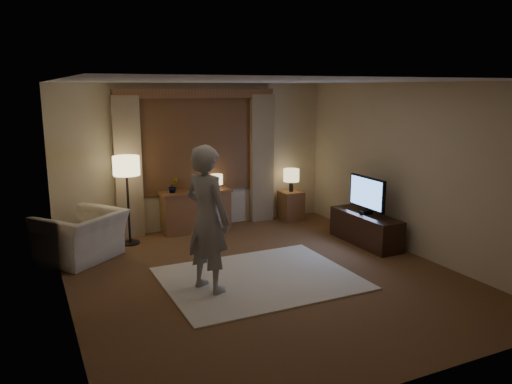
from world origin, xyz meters
TOP-DOWN VIEW (x-y plane):
  - room at (0.00, 0.50)m, footprint 5.04×5.54m
  - rug at (-0.11, -0.04)m, footprint 2.50×2.00m
  - sideboard at (-0.13, 2.50)m, footprint 1.20×0.40m
  - picture_frame at (-0.13, 2.50)m, footprint 0.16×0.02m
  - plant at (-0.53, 2.50)m, footprint 0.17×0.13m
  - table_lamp_sideboard at (0.27, 2.50)m, footprint 0.22×0.22m
  - floor_lamp at (-1.35, 2.27)m, footprint 0.42×0.42m
  - armchair at (-2.15, 1.78)m, footprint 1.47×1.45m
  - side_table at (1.78, 2.45)m, footprint 0.40×0.40m
  - table_lamp_side at (1.78, 2.45)m, footprint 0.30×0.30m
  - tv_stand at (2.15, 0.61)m, footprint 0.45×1.40m
  - tv at (2.15, 0.61)m, footprint 0.21×0.85m
  - person at (-0.85, -0.11)m, footprint 0.68×0.79m

SIDE VIEW (x-z plane):
  - rug at x=-0.11m, z-range 0.00..0.02m
  - tv_stand at x=2.15m, z-range 0.00..0.50m
  - side_table at x=1.78m, z-range 0.00..0.56m
  - sideboard at x=-0.13m, z-range 0.00..0.70m
  - armchair at x=-2.15m, z-range 0.00..0.72m
  - picture_frame at x=-0.13m, z-range 0.70..0.90m
  - tv at x=2.15m, z-range 0.53..1.15m
  - plant at x=-0.53m, z-range 0.70..1.00m
  - table_lamp_side at x=1.78m, z-range 0.65..1.09m
  - table_lamp_sideboard at x=0.27m, z-range 0.75..1.05m
  - person at x=-0.85m, z-range 0.02..1.86m
  - floor_lamp at x=-1.35m, z-range 0.49..1.95m
  - room at x=0.00m, z-range 0.01..2.65m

